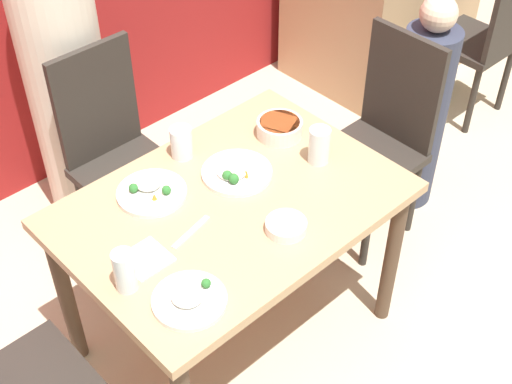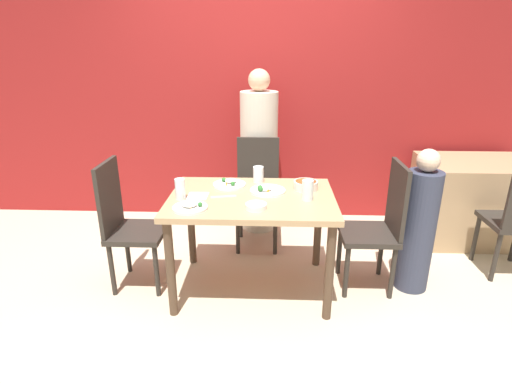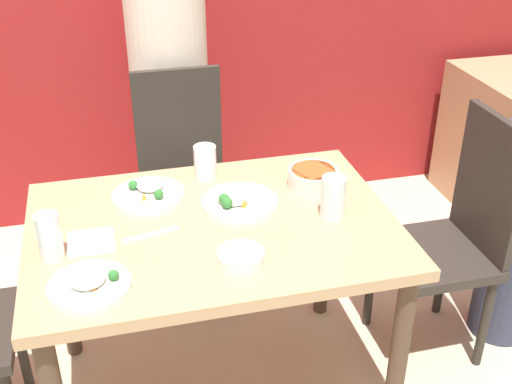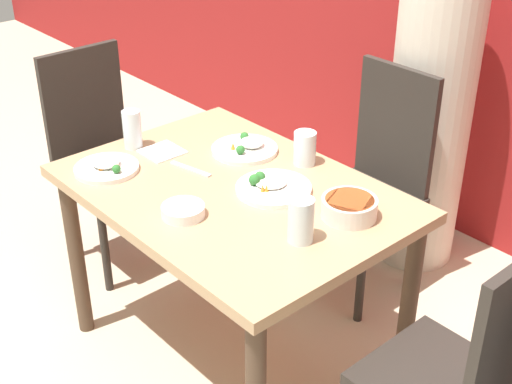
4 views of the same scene
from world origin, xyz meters
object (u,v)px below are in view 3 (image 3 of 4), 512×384
chair_child_spot (454,234)px  bowl_curry (313,177)px  plate_rice_adult (149,193)px  glass_water_tall (205,162)px  chair_adult_spot (185,178)px  person_adult (171,108)px

chair_child_spot → bowl_curry: chair_child_spot is taller
plate_rice_adult → glass_water_tall: (0.22, 0.09, 0.05)m
chair_adult_spot → bowl_curry: size_ratio=5.51×
chair_child_spot → bowl_curry: 0.61m
person_adult → chair_adult_spot: bearing=-90.0°
person_adult → glass_water_tall: size_ratio=12.60×
chair_adult_spot → person_adult: size_ratio=0.63×
chair_child_spot → person_adult: bearing=-138.7°
chair_child_spot → person_adult: (-0.92, 1.05, 0.20)m
chair_child_spot → glass_water_tall: 0.98m
chair_child_spot → plate_rice_adult: (-1.11, 0.16, 0.24)m
chair_child_spot → glass_water_tall: chair_child_spot is taller
chair_adult_spot → glass_water_tall: chair_adult_spot is taller
chair_adult_spot → glass_water_tall: 0.53m
plate_rice_adult → glass_water_tall: 0.24m
bowl_curry → glass_water_tall: size_ratio=1.44×
person_adult → chair_child_spot: bearing=-48.7°
bowl_curry → plate_rice_adult: (-0.57, 0.06, -0.02)m
plate_rice_adult → glass_water_tall: bearing=23.7°
chair_child_spot → chair_adult_spot: bearing=-127.4°
chair_child_spot → plate_rice_adult: chair_child_spot is taller
chair_adult_spot → glass_water_tall: size_ratio=7.93×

